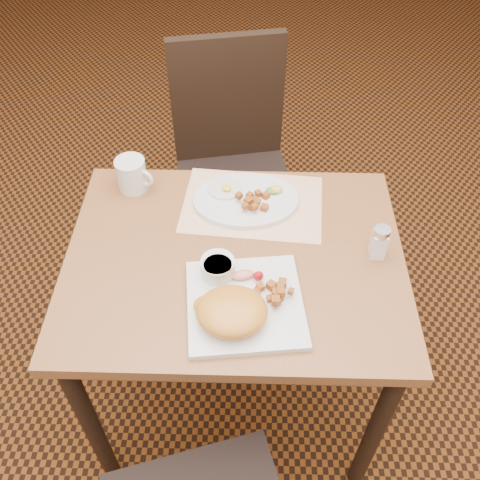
% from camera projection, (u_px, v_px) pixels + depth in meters
% --- Properties ---
extents(ground, '(8.00, 8.00, 0.00)m').
position_uv_depth(ground, '(236.00, 390.00, 1.97)').
color(ground, black).
rests_on(ground, ground).
extents(table, '(0.90, 0.70, 0.75)m').
position_uv_depth(table, '(235.00, 282.00, 1.50)').
color(table, '#975A2E').
rests_on(table, ground).
extents(chair_far, '(0.49, 0.50, 0.97)m').
position_uv_depth(chair_far, '(233.00, 157.00, 2.04)').
color(chair_far, black).
rests_on(chair_far, ground).
extents(placemat, '(0.42, 0.31, 0.00)m').
position_uv_depth(placemat, '(252.00, 204.00, 1.55)').
color(placemat, white).
rests_on(placemat, table).
extents(plate_square, '(0.31, 0.31, 0.02)m').
position_uv_depth(plate_square, '(245.00, 304.00, 1.30)').
color(plate_square, silver).
rests_on(plate_square, table).
extents(plate_oval, '(0.32, 0.24, 0.02)m').
position_uv_depth(plate_oval, '(246.00, 200.00, 1.55)').
color(plate_oval, silver).
rests_on(plate_oval, placemat).
extents(hollandaise_mound, '(0.18, 0.15, 0.06)m').
position_uv_depth(hollandaise_mound, '(231.00, 312.00, 1.24)').
color(hollandaise_mound, orange).
rests_on(hollandaise_mound, plate_square).
extents(ramekin, '(0.09, 0.09, 0.05)m').
position_uv_depth(ramekin, '(218.00, 267.00, 1.34)').
color(ramekin, silver).
rests_on(ramekin, plate_square).
extents(garnish_sq, '(0.09, 0.04, 0.03)m').
position_uv_depth(garnish_sq, '(247.00, 275.00, 1.34)').
color(garnish_sq, '#387223').
rests_on(garnish_sq, plate_square).
extents(fried_egg, '(0.10, 0.10, 0.02)m').
position_uv_depth(fried_egg, '(225.00, 188.00, 1.57)').
color(fried_egg, white).
rests_on(fried_egg, plate_oval).
extents(garnish_ov, '(0.05, 0.04, 0.02)m').
position_uv_depth(garnish_ov, '(275.00, 190.00, 1.56)').
color(garnish_ov, '#387223').
rests_on(garnish_ov, plate_oval).
extents(salt_shaker, '(0.04, 0.04, 0.10)m').
position_uv_depth(salt_shaker, '(379.00, 242.00, 1.38)').
color(salt_shaker, white).
rests_on(salt_shaker, table).
extents(coffee_mug, '(0.11, 0.09, 0.10)m').
position_uv_depth(coffee_mug, '(132.00, 175.00, 1.57)').
color(coffee_mug, silver).
rests_on(coffee_mug, table).
extents(home_fries_sq, '(0.10, 0.09, 0.03)m').
position_uv_depth(home_fries_sq, '(275.00, 291.00, 1.30)').
color(home_fries_sq, '#AD591B').
rests_on(home_fries_sq, plate_square).
extents(home_fries_ov, '(0.10, 0.09, 0.03)m').
position_uv_depth(home_fries_ov, '(253.00, 201.00, 1.52)').
color(home_fries_ov, '#AD591B').
rests_on(home_fries_ov, plate_oval).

